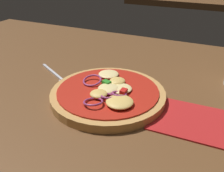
# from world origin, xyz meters

# --- Properties ---
(dining_table) EXTENTS (1.39, 0.83, 0.04)m
(dining_table) POSITION_xyz_m (0.00, 0.00, 0.02)
(dining_table) COLOR brown
(dining_table) RESTS_ON ground
(pizza) EXTENTS (0.24, 0.24, 0.03)m
(pizza) POSITION_xyz_m (0.03, -0.04, 0.05)
(pizza) COLOR tan
(pizza) RESTS_ON dining_table
(fork) EXTENTS (0.15, 0.09, 0.01)m
(fork) POSITION_xyz_m (-0.13, 0.00, 0.04)
(fork) COLOR silver
(fork) RESTS_ON dining_table
(napkin) EXTENTS (0.15, 0.12, 0.00)m
(napkin) POSITION_xyz_m (0.20, -0.04, 0.04)
(napkin) COLOR #B21E1E
(napkin) RESTS_ON dining_table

